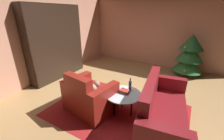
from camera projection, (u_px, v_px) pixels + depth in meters
ground_plane at (124, 99)px, 3.64m from camera, size 7.20×7.20×0.00m
wall_back at (158, 30)px, 5.57m from camera, size 5.51×0.06×2.79m
wall_left at (43, 35)px, 4.37m from camera, size 0.06×6.12×2.79m
area_rug at (117, 111)px, 3.21m from camera, size 2.86×2.00×0.01m
bookshelf_unit at (59, 43)px, 4.64m from camera, size 0.36×1.93×2.26m
armchair_red at (89, 97)px, 3.12m from camera, size 1.12×0.91×0.91m
couch_red at (161, 113)px, 2.65m from camera, size 0.96×1.86×0.95m
coffee_table at (123, 95)px, 3.00m from camera, size 0.75×0.75×0.47m
book_stack_on_table at (125, 91)px, 3.00m from camera, size 0.20×0.15×0.07m
bottle_on_table at (130, 86)px, 3.07m from camera, size 0.06×0.06×0.29m
decorated_tree at (190, 55)px, 4.81m from camera, size 0.96×0.96×1.39m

